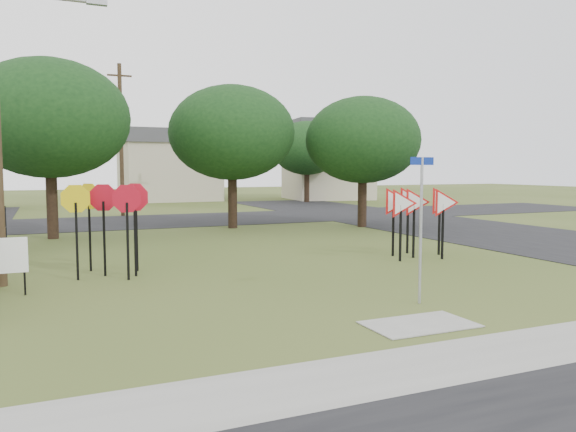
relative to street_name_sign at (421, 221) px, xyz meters
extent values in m
plane|color=#3C4C1C|center=(-1.01, 1.03, -1.78)|extent=(140.00, 140.00, 0.00)
cube|color=gray|center=(-1.01, -3.17, -1.77)|extent=(30.00, 1.60, 0.02)
cube|color=#3C4C1C|center=(-1.01, -4.37, -1.77)|extent=(30.00, 0.80, 0.02)
cube|color=black|center=(10.99, 11.03, -1.77)|extent=(8.00, 50.00, 0.02)
cube|color=black|center=(-1.01, 21.03, -1.77)|extent=(60.00, 8.00, 0.02)
cube|color=gray|center=(-1.01, -1.37, -1.77)|extent=(2.00, 1.20, 0.02)
cylinder|color=#9FA1A8|center=(0.00, 0.00, -0.22)|extent=(0.06, 0.06, 3.11)
cube|color=navy|center=(0.00, 0.00, 1.25)|extent=(0.64, 0.10, 0.17)
cube|color=black|center=(-5.85, 5.87, -0.78)|extent=(0.06, 0.06, 2.00)
cube|color=black|center=(-4.95, 6.27, -0.78)|extent=(0.06, 0.06, 2.00)
cube|color=black|center=(-5.35, 5.07, -0.78)|extent=(0.06, 0.06, 2.00)
cube|color=black|center=(-6.55, 5.57, -0.78)|extent=(0.06, 0.06, 2.00)
cube|color=black|center=(-6.15, 6.77, -0.78)|extent=(0.06, 0.06, 2.00)
cube|color=black|center=(-5.10, 5.51, -0.78)|extent=(0.06, 0.06, 2.00)
cube|color=black|center=(2.78, 4.72, -0.90)|extent=(0.06, 0.06, 1.75)
cube|color=black|center=(3.55, 5.11, -0.90)|extent=(0.06, 0.06, 1.75)
cube|color=black|center=(4.23, 4.52, -0.90)|extent=(0.06, 0.06, 1.75)
cube|color=black|center=(3.16, 5.69, -0.90)|extent=(0.06, 0.06, 1.75)
cube|color=black|center=(3.94, 5.98, -0.90)|extent=(0.06, 0.06, 1.75)
cube|color=black|center=(4.72, 5.30, -0.90)|extent=(0.06, 0.06, 1.75)
cube|color=black|center=(-7.74, 4.21, -1.47)|extent=(0.04, 0.04, 0.62)
cube|color=white|center=(-8.19, 4.21, -0.85)|extent=(1.06, 0.06, 0.80)
cube|color=#9FA1A8|center=(-5.91, 5.43, 5.22)|extent=(0.50, 0.18, 0.12)
cylinder|color=#41311E|center=(-3.01, 25.03, 2.72)|extent=(0.24, 0.24, 9.00)
cube|color=#41311E|center=(-3.01, 25.03, 6.52)|extent=(1.40, 0.10, 0.10)
cylinder|color=#41311E|center=(4.99, 29.03, 2.47)|extent=(0.24, 0.24, 8.50)
cube|color=#41311E|center=(4.99, 29.03, 6.02)|extent=(1.40, 0.10, 0.10)
cylinder|color=black|center=(-8.61, 10.73, -1.03)|extent=(0.05, 0.05, 1.50)
cylinder|color=black|center=(-8.61, 13.03, -1.03)|extent=(0.05, 0.05, 1.50)
cube|color=beige|center=(2.99, 41.03, 0.72)|extent=(8.00, 8.00, 5.00)
cube|color=#434348|center=(2.99, 41.03, 3.82)|extent=(8.40, 8.40, 1.20)
cube|color=beige|center=(16.99, 37.03, 1.22)|extent=(7.91, 7.91, 6.00)
cube|color=#434348|center=(16.99, 37.03, 4.82)|extent=(8.30, 8.30, 1.20)
cylinder|color=black|center=(-7.01, 15.03, -0.46)|extent=(0.44, 0.44, 2.62)
ellipsoid|color=black|center=(-7.01, 15.03, 3.09)|extent=(6.40, 6.40, 4.80)
cylinder|color=black|center=(0.99, 16.03, -0.55)|extent=(0.44, 0.44, 2.45)
ellipsoid|color=black|center=(0.99, 16.03, 2.77)|extent=(6.00, 6.00, 4.50)
cylinder|color=black|center=(6.99, 14.03, -0.64)|extent=(0.44, 0.44, 2.27)
ellipsoid|color=black|center=(6.99, 14.03, 2.46)|extent=(5.60, 5.60, 4.20)
cylinder|color=black|center=(12.99, 33.03, -0.55)|extent=(0.44, 0.44, 2.45)
ellipsoid|color=black|center=(12.99, 33.03, 2.77)|extent=(6.00, 6.00, 4.50)
camera|label=1|loc=(-7.25, -9.68, 1.10)|focal=35.00mm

